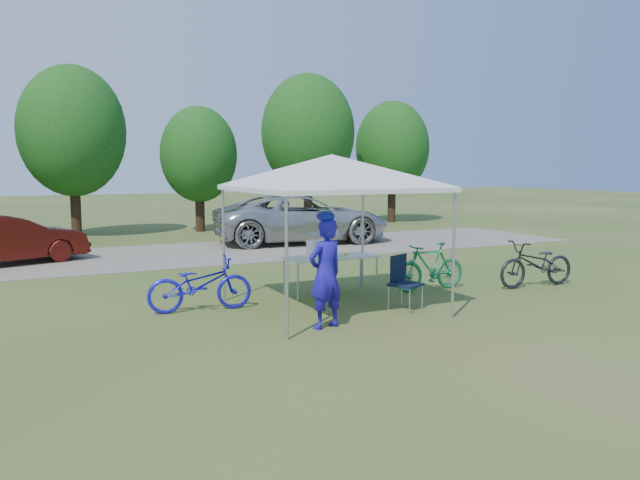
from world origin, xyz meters
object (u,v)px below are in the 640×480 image
object	(u,v)px
cyclist	(326,274)
minivan	(302,218)
folding_table	(331,258)
bike_green	(430,267)
bike_dark	(537,264)
sedan	(7,240)
cooler	(320,249)
bike_blue	(200,284)
folding_chair	(402,277)

from	to	relation	value
cyclist	minivan	distance (m)	10.99
folding_table	cyclist	bearing A→B (deg)	-118.97
cyclist	bike_green	bearing A→B (deg)	-165.99
bike_dark	minivan	bearing A→B (deg)	-169.29
bike_dark	sedan	size ratio (longest dim) A/B	0.48
cooler	cyclist	distance (m)	2.53
bike_blue	bike_green	bearing A→B (deg)	-87.78
bike_green	folding_chair	bearing A→B (deg)	-50.66
sedan	cyclist	bearing A→B (deg)	-172.73
folding_chair	bike_blue	world-z (taller)	same
folding_table	sedan	size ratio (longest dim) A/B	0.47
minivan	sedan	distance (m)	8.79
folding_table	bike_dark	xyz separation A→B (m)	(4.22, -1.28, -0.22)
cooler	sedan	bearing A→B (deg)	128.79
bike_dark	sedan	distance (m)	12.94
sedan	bike_blue	bearing A→B (deg)	-175.92
folding_table	bike_dark	world-z (taller)	bike_dark
folding_table	bike_green	size ratio (longest dim) A/B	1.12
bike_green	minivan	size ratio (longest dim) A/B	0.28
folding_chair	bike_dark	world-z (taller)	bike_dark
cyclist	sedan	distance (m)	10.27
folding_table	minivan	size ratio (longest dim) A/B	0.32
folding_table	bike_blue	xyz separation A→B (m)	(-2.74, -0.33, -0.23)
cooler	folding_table	bearing A→B (deg)	-0.00
folding_table	minivan	xyz separation A→B (m)	(2.94, 7.83, 0.11)
bike_blue	folding_chair	bearing A→B (deg)	-107.27
bike_blue	bike_green	size ratio (longest dim) A/B	1.11
bike_dark	bike_blue	bearing A→B (deg)	-95.00
cooler	cyclist	world-z (taller)	cyclist
cooler	cyclist	xyz separation A→B (m)	(-1.03, -2.31, -0.06)
bike_blue	bike_green	xyz separation A→B (m)	(4.69, -0.28, 0.02)
bike_blue	bike_dark	distance (m)	7.02
bike_green	minivan	bearing A→B (deg)	174.48
folding_table	folding_chair	distance (m)	1.81
folding_table	folding_chair	world-z (taller)	folding_chair
folding_chair	sedan	bearing A→B (deg)	101.73
bike_blue	bike_green	world-z (taller)	bike_green
folding_table	minivan	distance (m)	8.37
folding_table	bike_blue	size ratio (longest dim) A/B	1.01
cooler	bike_dark	xyz separation A→B (m)	(4.46, -1.28, -0.43)
folding_chair	bike_green	world-z (taller)	bike_green
folding_chair	sedan	size ratio (longest dim) A/B	0.25
cyclist	sedan	xyz separation A→B (m)	(-4.52, 9.22, -0.20)
folding_chair	cooler	xyz separation A→B (m)	(-0.79, 1.72, 0.36)
cyclist	bike_dark	distance (m)	5.61
bike_green	bike_dark	bearing A→B (deg)	74.78
folding_table	sedan	xyz separation A→B (m)	(-5.80, 6.91, -0.05)
cyclist	minivan	bearing A→B (deg)	-126.33
cyclist	bike_dark	world-z (taller)	cyclist
minivan	bike_dark	bearing A→B (deg)	-163.54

